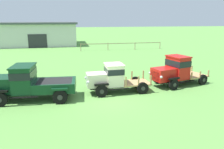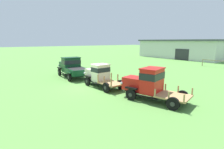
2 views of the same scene
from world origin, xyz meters
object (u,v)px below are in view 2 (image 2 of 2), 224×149
at_px(farm_shed, 183,49).
at_px(vintage_truck_midrow_center, 149,83).
at_px(vintage_truck_foreground_near, 72,67).
at_px(vintage_truck_second_in_line, 100,75).

xyz_separation_m(farm_shed, vintage_truck_midrow_center, (16.21, -30.55, -1.04)).
height_order(farm_shed, vintage_truck_foreground_near, farm_shed).
distance_m(vintage_truck_foreground_near, vintage_truck_midrow_center, 10.72).
relative_size(vintage_truck_second_in_line, vintage_truck_midrow_center, 0.91).
bearing_deg(vintage_truck_second_in_line, vintage_truck_midrow_center, 8.80).
distance_m(vintage_truck_foreground_near, vintage_truck_second_in_line, 5.48).
bearing_deg(farm_shed, vintage_truck_midrow_center, -62.05).
relative_size(farm_shed, vintage_truck_foreground_near, 3.46).
bearing_deg(vintage_truck_midrow_center, farm_shed, 117.95).
xyz_separation_m(vintage_truck_foreground_near, vintage_truck_midrow_center, (10.67, 1.05, 0.04)).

